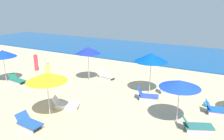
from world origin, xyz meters
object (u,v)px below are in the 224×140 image
lounge_chair_2_0 (217,109)px  beachgoer_2 (36,62)px  umbrella_8 (151,57)px  beach_ball_0 (206,104)px  lounge_chair_1_0 (196,126)px  lounge_chair_8_0 (169,90)px  lounge_chair_8_1 (147,95)px  umbrella_1 (180,84)px  beachgoer_1 (48,72)px  umbrella_4 (3,53)px  lounge_chair_4_0 (17,80)px  umbrella_0 (88,50)px  lounge_chair_0_0 (106,75)px  lounge_chair_3_0 (65,104)px  lounge_chair_3_1 (29,123)px  umbrella_3 (47,77)px

lounge_chair_2_0 → beachgoer_2: bearing=72.4°
umbrella_8 → beach_ball_0: bearing=-5.6°
lounge_chair_1_0 → lounge_chair_8_0: lounge_chair_8_0 is taller
lounge_chair_8_1 → beachgoer_2: (-10.53, 1.24, 0.44)m
umbrella_1 → lounge_chair_8_0: size_ratio=1.44×
umbrella_8 → beachgoer_1: 7.73m
lounge_chair_1_0 → umbrella_4: size_ratio=0.65×
lounge_chair_8_0 → beachgoer_1: (-8.61, -1.83, 0.43)m
lounge_chair_2_0 → lounge_chair_4_0: (-13.34, -1.77, -0.04)m
umbrella_0 → lounge_chair_1_0: umbrella_0 is taller
umbrella_4 → lounge_chair_0_0: bearing=33.6°
lounge_chair_3_0 → beachgoer_1: bearing=26.5°
umbrella_0 → lounge_chair_8_0: umbrella_0 is taller
lounge_chair_3_1 → umbrella_8: size_ratio=0.50×
lounge_chair_2_0 → beach_ball_0: 0.93m
lounge_chair_4_0 → umbrella_0: bearing=-50.4°
lounge_chair_3_1 → beachgoer_1: beachgoer_1 is taller
lounge_chair_3_1 → lounge_chair_8_0: (4.71, 7.21, 0.01)m
lounge_chair_3_1 → umbrella_4: umbrella_4 is taller
umbrella_3 → lounge_chair_3_1: size_ratio=1.78×
beachgoer_1 → lounge_chair_8_0: bearing=95.2°
lounge_chair_3_0 → lounge_chair_8_1: (3.60, 3.23, 0.04)m
beach_ball_0 → umbrella_0: bearing=176.4°
lounge_chair_3_1 → lounge_chair_4_0: lounge_chair_3_1 is taller
beach_ball_0 → umbrella_1: bearing=-111.9°
lounge_chair_8_1 → beach_ball_0: bearing=-93.9°
beach_ball_0 → umbrella_3: bearing=-143.8°
lounge_chair_4_0 → beach_ball_0: lounge_chair_4_0 is taller
beachgoer_1 → lounge_chair_1_0: bearing=73.4°
lounge_chair_8_1 → lounge_chair_3_0: bearing=114.7°
umbrella_1 → umbrella_8: umbrella_8 is taller
lounge_chair_2_0 → lounge_chair_8_1: 3.89m
lounge_chair_0_0 → lounge_chair_8_1: (4.13, -2.22, 0.02)m
lounge_chair_2_0 → lounge_chair_4_0: bearing=84.6°
beachgoer_1 → beachgoer_2: 3.27m
lounge_chair_3_1 → umbrella_1: bearing=-53.2°
umbrella_1 → lounge_chair_8_0: (-1.29, 3.38, -1.76)m
lounge_chair_1_0 → lounge_chair_8_1: (-3.20, 2.18, 0.02)m
umbrella_1 → lounge_chair_3_0: size_ratio=1.43×
umbrella_1 → beach_ball_0: 3.39m
lounge_chair_3_0 → lounge_chair_3_1: lounge_chair_3_0 is taller
lounge_chair_0_0 → lounge_chair_8_1: size_ratio=1.10×
lounge_chair_3_0 → lounge_chair_8_0: 6.60m
lounge_chair_4_0 → beachgoer_2: beachgoer_2 is taller
lounge_chair_1_0 → lounge_chair_3_1: bearing=91.8°
umbrella_4 → umbrella_0: bearing=31.4°
umbrella_0 → beachgoer_2: 5.66m
umbrella_0 → beach_ball_0: size_ratio=7.59×
lounge_chair_8_1 → lounge_chair_1_0: bearing=-141.4°
umbrella_0 → umbrella_3: (1.39, -5.65, -0.15)m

